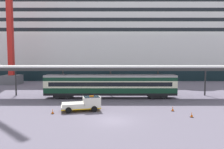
{
  "coord_description": "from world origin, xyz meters",
  "views": [
    {
      "loc": [
        -0.2,
        -24.64,
        7.24
      ],
      "look_at": [
        -0.14,
        9.64,
        4.5
      ],
      "focal_mm": 35.37,
      "sensor_mm": 36.0,
      "label": 1
    }
  ],
  "objects_px": {
    "traffic_cone_mid": "(52,111)",
    "cruise_ship": "(150,40)",
    "train_carriage": "(110,85)",
    "dockside_crane": "(11,17)",
    "service_truck": "(84,103)",
    "traffic_cone_near": "(172,109)",
    "traffic_cone_far": "(191,115)"
  },
  "relations": [
    {
      "from": "traffic_cone_near",
      "to": "train_carriage",
      "type": "bearing_deg",
      "value": 131.85
    },
    {
      "from": "cruise_ship",
      "to": "traffic_cone_mid",
      "type": "distance_m",
      "value": 56.43
    },
    {
      "from": "cruise_ship",
      "to": "traffic_cone_near",
      "type": "relative_size",
      "value": 203.71
    },
    {
      "from": "traffic_cone_near",
      "to": "traffic_cone_mid",
      "type": "height_order",
      "value": "traffic_cone_near"
    },
    {
      "from": "cruise_ship",
      "to": "train_carriage",
      "type": "relative_size",
      "value": 5.95
    },
    {
      "from": "traffic_cone_mid",
      "to": "traffic_cone_far",
      "type": "relative_size",
      "value": 0.96
    },
    {
      "from": "traffic_cone_far",
      "to": "train_carriage",
      "type": "bearing_deg",
      "value": 128.53
    },
    {
      "from": "dockside_crane",
      "to": "traffic_cone_near",
      "type": "bearing_deg",
      "value": -40.57
    },
    {
      "from": "train_carriage",
      "to": "service_truck",
      "type": "height_order",
      "value": "train_carriage"
    },
    {
      "from": "service_truck",
      "to": "train_carriage",
      "type": "bearing_deg",
      "value": 69.73
    },
    {
      "from": "cruise_ship",
      "to": "train_carriage",
      "type": "height_order",
      "value": "cruise_ship"
    },
    {
      "from": "train_carriage",
      "to": "dockside_crane",
      "type": "bearing_deg",
      "value": 142.35
    },
    {
      "from": "traffic_cone_mid",
      "to": "cruise_ship",
      "type": "bearing_deg",
      "value": 67.35
    },
    {
      "from": "traffic_cone_near",
      "to": "traffic_cone_far",
      "type": "xyz_separation_m",
      "value": [
        1.46,
        -3.0,
        -0.01
      ]
    },
    {
      "from": "train_carriage",
      "to": "traffic_cone_near",
      "type": "distance_m",
      "value": 12.77
    },
    {
      "from": "cruise_ship",
      "to": "dockside_crane",
      "type": "bearing_deg",
      "value": -153.39
    },
    {
      "from": "traffic_cone_far",
      "to": "dockside_crane",
      "type": "bearing_deg",
      "value": 137.85
    },
    {
      "from": "traffic_cone_far",
      "to": "dockside_crane",
      "type": "relative_size",
      "value": 0.01
    },
    {
      "from": "train_carriage",
      "to": "traffic_cone_mid",
      "type": "relative_size",
      "value": 36.89
    },
    {
      "from": "traffic_cone_near",
      "to": "traffic_cone_mid",
      "type": "distance_m",
      "value": 15.78
    },
    {
      "from": "service_truck",
      "to": "dockside_crane",
      "type": "height_order",
      "value": "dockside_crane"
    },
    {
      "from": "cruise_ship",
      "to": "traffic_cone_far",
      "type": "relative_size",
      "value": 210.21
    },
    {
      "from": "cruise_ship",
      "to": "service_truck",
      "type": "bearing_deg",
      "value": -109.36
    },
    {
      "from": "service_truck",
      "to": "traffic_cone_near",
      "type": "distance_m",
      "value": 11.82
    },
    {
      "from": "traffic_cone_near",
      "to": "dockside_crane",
      "type": "relative_size",
      "value": 0.01
    },
    {
      "from": "traffic_cone_mid",
      "to": "traffic_cone_far",
      "type": "height_order",
      "value": "traffic_cone_far"
    },
    {
      "from": "dockside_crane",
      "to": "cruise_ship",
      "type": "bearing_deg",
      "value": 26.61
    },
    {
      "from": "cruise_ship",
      "to": "dockside_crane",
      "type": "relative_size",
      "value": 2.45
    },
    {
      "from": "traffic_cone_mid",
      "to": "dockside_crane",
      "type": "relative_size",
      "value": 0.01
    },
    {
      "from": "train_carriage",
      "to": "dockside_crane",
      "type": "xyz_separation_m",
      "value": [
        -25.9,
        19.98,
        15.28
      ]
    },
    {
      "from": "service_truck",
      "to": "dockside_crane",
      "type": "xyz_separation_m",
      "value": [
        -22.51,
        29.14,
        16.6
      ]
    },
    {
      "from": "traffic_cone_near",
      "to": "traffic_cone_mid",
      "type": "relative_size",
      "value": 1.08
    }
  ]
}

